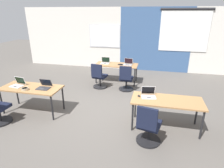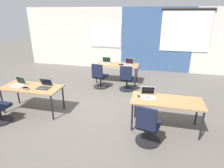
{
  "view_description": "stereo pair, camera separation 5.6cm",
  "coord_description": "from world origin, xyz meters",
  "px_view_note": "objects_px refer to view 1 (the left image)",
  "views": [
    {
      "loc": [
        1.39,
        -4.67,
        2.6
      ],
      "look_at": [
        0.34,
        -0.07,
        0.79
      ],
      "focal_mm": 30.39,
      "sensor_mm": 36.0,
      "label": 1
    },
    {
      "loc": [
        1.44,
        -4.66,
        2.6
      ],
      "look_at": [
        0.34,
        -0.07,
        0.79
      ],
      "focal_mm": 30.39,
      "sensor_mm": 36.0,
      "label": 2
    }
  ],
  "objects_px": {
    "desk_far_center": "(116,66)",
    "laptop_near_left_end": "(18,84)",
    "chair_far_right": "(126,80)",
    "laptop_near_left_inner": "(44,86)",
    "chair_far_left": "(99,78)",
    "mouse_far_right": "(121,64)",
    "desk_near_right": "(167,102)",
    "laptop_far_right": "(128,63)",
    "mouse_near_right_inner": "(139,96)",
    "chair_near_right_inner": "(148,128)",
    "laptop_far_left": "(105,62)",
    "laptop_near_right_inner": "(148,95)",
    "snack_bowl": "(25,89)",
    "desk_near_left": "(31,89)"
  },
  "relations": [
    {
      "from": "chair_near_right_inner",
      "to": "laptop_far_right",
      "type": "xyz_separation_m",
      "value": [
        -0.95,
        3.54,
        0.39
      ]
    },
    {
      "from": "laptop_near_left_inner",
      "to": "snack_bowl",
      "type": "distance_m",
      "value": 0.47
    },
    {
      "from": "desk_far_center",
      "to": "laptop_near_left_end",
      "type": "height_order",
      "value": "laptop_near_left_end"
    },
    {
      "from": "laptop_far_right",
      "to": "chair_far_left",
      "type": "bearing_deg",
      "value": -134.44
    },
    {
      "from": "desk_near_left",
      "to": "laptop_far_left",
      "type": "xyz_separation_m",
      "value": [
        1.3,
        2.84,
        0.11
      ]
    },
    {
      "from": "laptop_near_right_inner",
      "to": "laptop_far_left",
      "type": "relative_size",
      "value": 1.1
    },
    {
      "from": "laptop_near_right_inner",
      "to": "laptop_near_left_inner",
      "type": "distance_m",
      "value": 2.69
    },
    {
      "from": "chair_far_left",
      "to": "mouse_far_right",
      "type": "relative_size",
      "value": 8.46
    },
    {
      "from": "desk_near_right",
      "to": "snack_bowl",
      "type": "bearing_deg",
      "value": -176.63
    },
    {
      "from": "chair_near_right_inner",
      "to": "snack_bowl",
      "type": "xyz_separation_m",
      "value": [
        -3.16,
        0.49,
        0.38
      ]
    },
    {
      "from": "desk_near_left",
      "to": "mouse_far_right",
      "type": "relative_size",
      "value": 14.72
    },
    {
      "from": "chair_far_left",
      "to": "snack_bowl",
      "type": "height_order",
      "value": "chair_far_left"
    },
    {
      "from": "laptop_far_left",
      "to": "chair_far_left",
      "type": "height_order",
      "value": "laptop_far_left"
    },
    {
      "from": "desk_near_right",
      "to": "mouse_near_right_inner",
      "type": "relative_size",
      "value": 14.01
    },
    {
      "from": "desk_far_center",
      "to": "laptop_near_left_end",
      "type": "relative_size",
      "value": 4.33
    },
    {
      "from": "desk_near_right",
      "to": "chair_far_right",
      "type": "bearing_deg",
      "value": 121.45
    },
    {
      "from": "chair_near_right_inner",
      "to": "laptop_far_right",
      "type": "height_order",
      "value": "laptop_far_right"
    },
    {
      "from": "laptop_far_right",
      "to": "chair_far_right",
      "type": "bearing_deg",
      "value": -80.14
    },
    {
      "from": "chair_near_right_inner",
      "to": "laptop_near_left_inner",
      "type": "xyz_separation_m",
      "value": [
        -2.75,
        0.72,
        0.39
      ]
    },
    {
      "from": "chair_near_right_inner",
      "to": "laptop_far_right",
      "type": "relative_size",
      "value": 2.59
    },
    {
      "from": "chair_far_left",
      "to": "laptop_near_left_inner",
      "type": "bearing_deg",
      "value": 77.05
    },
    {
      "from": "snack_bowl",
      "to": "laptop_near_right_inner",
      "type": "bearing_deg",
      "value": 5.52
    },
    {
      "from": "chair_near_right_inner",
      "to": "mouse_far_right",
      "type": "bearing_deg",
      "value": -57.84
    },
    {
      "from": "desk_far_center",
      "to": "laptop_far_left",
      "type": "bearing_deg",
      "value": 174.36
    },
    {
      "from": "laptop_near_left_end",
      "to": "mouse_near_right_inner",
      "type": "bearing_deg",
      "value": 9.01
    },
    {
      "from": "mouse_far_right",
      "to": "laptop_near_right_inner",
      "type": "bearing_deg",
      "value": -66.85
    },
    {
      "from": "laptop_far_left",
      "to": "mouse_near_right_inner",
      "type": "bearing_deg",
      "value": -63.21
    },
    {
      "from": "laptop_near_left_inner",
      "to": "desk_near_right",
      "type": "bearing_deg",
      "value": -0.52
    },
    {
      "from": "laptop_near_right_inner",
      "to": "chair_far_left",
      "type": "relative_size",
      "value": 0.41
    },
    {
      "from": "chair_far_left",
      "to": "chair_near_right_inner",
      "type": "bearing_deg",
      "value": 134.39
    },
    {
      "from": "laptop_near_left_end",
      "to": "snack_bowl",
      "type": "height_order",
      "value": "laptop_near_left_end"
    },
    {
      "from": "laptop_near_right_inner",
      "to": "chair_near_right_inner",
      "type": "relative_size",
      "value": 0.41
    },
    {
      "from": "laptop_near_right_inner",
      "to": "laptop_near_left_end",
      "type": "bearing_deg",
      "value": 171.72
    },
    {
      "from": "laptop_far_right",
      "to": "snack_bowl",
      "type": "xyz_separation_m",
      "value": [
        -2.21,
        -3.06,
        -0.01
      ]
    },
    {
      "from": "desk_near_left",
      "to": "snack_bowl",
      "type": "bearing_deg",
      "value": -97.31
    },
    {
      "from": "chair_far_right",
      "to": "laptop_near_left_inner",
      "type": "xyz_separation_m",
      "value": [
        -1.86,
        -2.03,
        0.39
      ]
    },
    {
      "from": "mouse_near_right_inner",
      "to": "chair_far_left",
      "type": "bearing_deg",
      "value": 128.04
    },
    {
      "from": "chair_far_right",
      "to": "snack_bowl",
      "type": "height_order",
      "value": "chair_far_right"
    },
    {
      "from": "desk_near_left",
      "to": "laptop_near_right_inner",
      "type": "height_order",
      "value": "laptop_near_right_inner"
    },
    {
      "from": "laptop_near_right_inner",
      "to": "mouse_near_right_inner",
      "type": "relative_size",
      "value": 3.28
    },
    {
      "from": "laptop_far_right",
      "to": "desk_far_center",
      "type": "bearing_deg",
      "value": -168.11
    },
    {
      "from": "laptop_near_right_inner",
      "to": "laptop_near_left_end",
      "type": "relative_size",
      "value": 1.01
    },
    {
      "from": "laptop_far_right",
      "to": "laptop_near_left_inner",
      "type": "height_order",
      "value": "laptop_far_right"
    },
    {
      "from": "desk_far_center",
      "to": "laptop_far_right",
      "type": "distance_m",
      "value": 0.45
    },
    {
      "from": "laptop_far_right",
      "to": "mouse_near_right_inner",
      "type": "bearing_deg",
      "value": -71.01
    },
    {
      "from": "desk_near_right",
      "to": "laptop_near_left_end",
      "type": "distance_m",
      "value": 3.9
    },
    {
      "from": "desk_near_right",
      "to": "laptop_far_left",
      "type": "height_order",
      "value": "laptop_far_left"
    },
    {
      "from": "mouse_far_right",
      "to": "desk_near_right",
      "type": "bearing_deg",
      "value": -60.45
    },
    {
      "from": "laptop_far_left",
      "to": "laptop_far_right",
      "type": "xyz_separation_m",
      "value": [
        0.89,
        0.0,
        -0.0
      ]
    },
    {
      "from": "laptop_far_left",
      "to": "mouse_far_right",
      "type": "bearing_deg",
      "value": -7.61
    }
  ]
}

